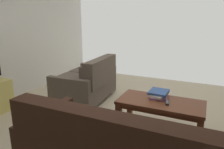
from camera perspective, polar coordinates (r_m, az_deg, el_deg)
ground_plane at (r=3.06m, az=3.21°, el=-14.60°), size 4.94×5.46×0.01m
loveseat_near at (r=3.93m, az=-6.55°, el=-2.08°), size 0.87×1.25×0.83m
coffee_table at (r=2.83m, az=13.03°, el=-8.50°), size 1.09×0.53×0.48m
book_stack at (r=2.91m, az=12.57°, el=-5.22°), size 0.27×0.32×0.09m
tv_remote at (r=2.75m, az=14.79°, el=-7.35°), size 0.07×0.17×0.02m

